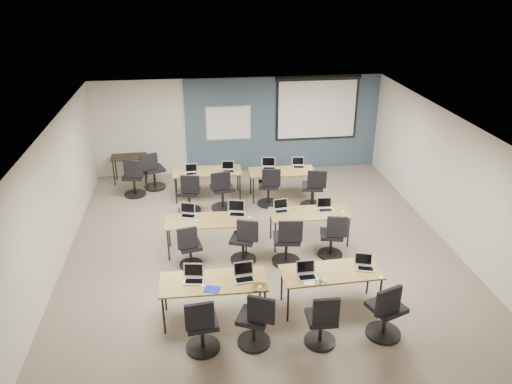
{
  "coord_description": "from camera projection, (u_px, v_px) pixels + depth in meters",
  "views": [
    {
      "loc": [
        -1.27,
        -8.97,
        5.45
      ],
      "look_at": [
        -0.05,
        0.4,
        1.15
      ],
      "focal_mm": 35.0,
      "sensor_mm": 36.0,
      "label": 1
    }
  ],
  "objects": [
    {
      "name": "task_chair_7",
      "position": [
        332.0,
        239.0,
        10.08
      ],
      "size": [
        0.51,
        0.51,
        0.99
      ],
      "rotation": [
        0.0,
        0.0,
        -0.21
      ],
      "color": "black",
      "rests_on": "floor"
    },
    {
      "name": "wall_front",
      "position": [
        314.0,
        347.0,
        5.88
      ],
      "size": [
        8.0,
        0.04,
        2.7
      ],
      "primitive_type": "cube",
      "color": "beige",
      "rests_on": "ground"
    },
    {
      "name": "utility_table",
      "position": [
        129.0,
        159.0,
        13.52
      ],
      "size": [
        0.95,
        0.53,
        0.75
      ],
      "rotation": [
        0.0,
        0.0,
        0.04
      ],
      "color": "#332514",
      "rests_on": "floor"
    },
    {
      "name": "laptop_9",
      "position": [
        228.0,
        169.0,
        12.53
      ],
      "size": [
        0.31,
        0.27,
        0.24
      ],
      "rotation": [
        0.0,
        0.0,
        -0.15
      ],
      "color": "silver",
      "rests_on": "training_table_back_left"
    },
    {
      "name": "mouse_9",
      "position": [
        237.0,
        174.0,
        12.36
      ],
      "size": [
        0.08,
        0.11,
        0.04
      ],
      "primitive_type": "ellipsoid",
      "rotation": [
        0.0,
        0.0,
        -0.13
      ],
      "color": "white",
      "rests_on": "training_table_back_left"
    },
    {
      "name": "task_chair_0",
      "position": [
        202.0,
        329.0,
        7.57
      ],
      "size": [
        0.54,
        0.54,
        1.01
      ],
      "rotation": [
        0.0,
        0.0,
        0.11
      ],
      "color": "black",
      "rests_on": "floor"
    },
    {
      "name": "laptop_3",
      "position": [
        364.0,
        265.0,
        8.53
      ],
      "size": [
        0.3,
        0.25,
        0.23
      ],
      "rotation": [
        0.0,
        0.0,
        -0.3
      ],
      "color": "#BBBBC0",
      "rests_on": "training_table_front_right"
    },
    {
      "name": "task_chair_5",
      "position": [
        244.0,
        244.0,
        9.9
      ],
      "size": [
        0.54,
        0.52,
        1.0
      ],
      "rotation": [
        0.0,
        0.0,
        -0.35
      ],
      "color": "black",
      "rests_on": "floor"
    },
    {
      "name": "laptop_5",
      "position": [
        237.0,
        211.0,
        10.37
      ],
      "size": [
        0.35,
        0.3,
        0.27
      ],
      "rotation": [
        0.0,
        0.0,
        -0.22
      ],
      "color": "#ABAAB2",
      "rests_on": "training_table_mid_left"
    },
    {
      "name": "snack_plate",
      "position": [
        309.0,
        282.0,
        8.14
      ],
      "size": [
        0.2,
        0.2,
        0.01
      ],
      "primitive_type": "cylinder",
      "rotation": [
        0.0,
        0.0,
        -0.04
      ],
      "color": "white",
      "rests_on": "training_table_front_right"
    },
    {
      "name": "mouse_11",
      "position": [
        310.0,
        170.0,
        12.59
      ],
      "size": [
        0.07,
        0.1,
        0.03
      ],
      "primitive_type": "ellipsoid",
      "rotation": [
        0.0,
        0.0,
        0.11
      ],
      "color": "white",
      "rests_on": "training_table_back_right"
    },
    {
      "name": "wall_left",
      "position": [
        53.0,
        202.0,
        9.47
      ],
      "size": [
        0.04,
        9.0,
        2.7
      ],
      "primitive_type": "cube",
      "color": "beige",
      "rests_on": "ground"
    },
    {
      "name": "snack_bowl",
      "position": [
        260.0,
        288.0,
        7.95
      ],
      "size": [
        0.36,
        0.36,
        0.07
      ],
      "primitive_type": "imported",
      "rotation": [
        0.0,
        0.0,
        -0.27
      ],
      "color": "brown",
      "rests_on": "training_table_front_left"
    },
    {
      "name": "ceiling",
      "position": [
        261.0,
        126.0,
        9.39
      ],
      "size": [
        8.0,
        9.0,
        0.02
      ],
      "primitive_type": "cube",
      "color": "white",
      "rests_on": "ground"
    },
    {
      "name": "training_table_back_right",
      "position": [
        282.0,
        173.0,
        12.59
      ],
      "size": [
        1.66,
        0.69,
        0.73
      ],
      "rotation": [
        0.0,
        0.0,
        -0.01
      ],
      "color": "#A3753C",
      "rests_on": "floor"
    },
    {
      "name": "mouse_1",
      "position": [
        260.0,
        287.0,
        8.02
      ],
      "size": [
        0.08,
        0.11,
        0.03
      ],
      "primitive_type": "ellipsoid",
      "rotation": [
        0.0,
        0.0,
        0.22
      ],
      "color": "white",
      "rests_on": "training_table_front_left"
    },
    {
      "name": "laptop_10",
      "position": [
        269.0,
        166.0,
        12.71
      ],
      "size": [
        0.35,
        0.3,
        0.27
      ],
      "rotation": [
        0.0,
        0.0,
        -0.17
      ],
      "color": "silver",
      "rests_on": "training_table_back_right"
    },
    {
      "name": "spare_chair_a",
      "position": [
        153.0,
        174.0,
        13.18
      ],
      "size": [
        0.6,
        0.57,
        1.05
      ],
      "rotation": [
        0.0,
        0.0,
        0.38
      ],
      "color": "black",
      "rests_on": "floor"
    },
    {
      "name": "mouse_0",
      "position": [
        203.0,
        286.0,
        8.04
      ],
      "size": [
        0.06,
        0.09,
        0.03
      ],
      "primitive_type": "ellipsoid",
      "rotation": [
        0.0,
        0.0,
        -0.11
      ],
      "color": "white",
      "rests_on": "training_table_front_left"
    },
    {
      "name": "laptop_8",
      "position": [
        191.0,
        171.0,
        12.38
      ],
      "size": [
        0.31,
        0.26,
        0.23
      ],
      "rotation": [
        0.0,
        0.0,
        0.05
      ],
      "color": "silver",
      "rests_on": "training_table_back_left"
    },
    {
      "name": "training_table_front_right",
      "position": [
        331.0,
        274.0,
        8.46
      ],
      "size": [
        1.7,
        0.71,
        0.73
      ],
      "rotation": [
        0.0,
        0.0,
        0.04
      ],
      "color": "brown",
      "rests_on": "floor"
    },
    {
      "name": "blue_mousepad",
      "position": [
        212.0,
        289.0,
        7.97
      ],
      "size": [
        0.29,
        0.27,
        0.01
      ],
      "primitive_type": "cube",
      "rotation": [
        0.0,
        0.0,
        -0.32
      ],
      "color": "#1420A1",
      "rests_on": "training_table_front_left"
    },
    {
      "name": "task_chair_10",
      "position": [
        269.0,
        189.0,
        12.26
      ],
      "size": [
        0.56,
        0.56,
        1.03
      ],
      "rotation": [
        0.0,
        0.0,
        -0.15
      ],
      "color": "black",
      "rests_on": "floor"
    },
    {
      "name": "wall_back",
      "position": [
        239.0,
        126.0,
        14.01
      ],
      "size": [
        8.0,
        0.04,
        2.7
      ],
      "primitive_type": "cube",
      "color": "beige",
      "rests_on": "ground"
    },
    {
      "name": "blue_accent_panel",
      "position": [
        283.0,
        124.0,
        14.13
      ],
      "size": [
        5.5,
        0.04,
        2.7
      ],
      "primitive_type": "cube",
      "color": "#3D5977",
      "rests_on": "wall_back"
    },
    {
      "name": "spare_chair_b",
      "position": [
        134.0,
        181.0,
        12.76
      ],
      "size": [
        0.55,
        0.55,
        1.03
      ],
      "rotation": [
        0.0,
        0.0,
        -0.14
      ],
      "color": "black",
      "rests_on": "floor"
    },
    {
      "name": "mouse_7",
      "position": [
        343.0,
        212.0,
        10.46
      ],
      "size": [
        0.09,
        0.12,
        0.04
      ],
      "primitive_type": "ellipsoid",
      "rotation": [
        0.0,
        0.0,
        0.26
      ],
      "color": "white",
      "rests_on": "training_table_mid_right"
    },
    {
      "name": "task_chair_11",
      "position": [
        313.0,
        191.0,
        12.16
      ],
      "size": [
        0.56,
        0.56,
        1.04
      ],
      "rotation": [
        0.0,
        0.0,
        -0.19
      ],
      "color": "black",
      "rests_on": "floor"
    },
    {
      "name": "task_chair_6",
      "position": [
        287.0,
        245.0,
        9.82
      ],
      "size": [
        0.58,
        0.58,
        1.05
      ],
      "rotation": [
        0.0,
        0.0,
        -0.11
      ],
      "color": "black",
      "rests_on": "floor"
    },
    {
      "name": "laptop_11",
      "position": [
        298.0,
        165.0,
        12.8
      ],
      "size": [
        0.31,
        0.27,
        0.24
      ],
      "rotation": [
        0.0,
        0.0,
        -0.14
      ],
      "color": "silver",
      "rests_on": "training_table_back_right"
    },
    {
      "name": "laptop_2",
      "position": [
        307.0,
        273.0,
        8.29
      ],
      "size": [
        0.32,
        0.27,
        0.24
      ],
      "rotation": [
        0.0,
        0.0,
        0.03
      ],
      "color": "#B7B7BE",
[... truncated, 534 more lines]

